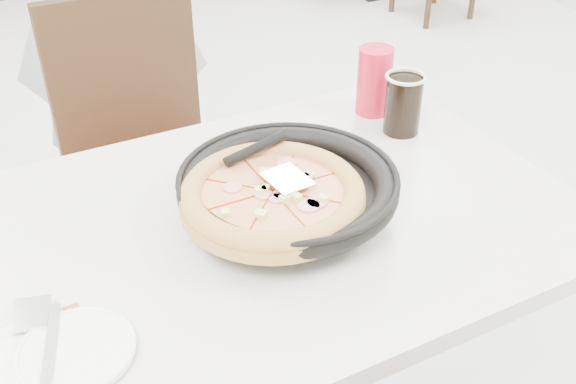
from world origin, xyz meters
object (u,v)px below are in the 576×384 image
pizza (273,201)px  side_plate (77,352)px  cola_glass (403,106)px  chair_far (157,180)px  red_cup (374,81)px  main_table (261,357)px  pizza_pan (288,196)px

pizza → side_plate: (-0.39, -0.14, -0.05)m
side_plate → cola_glass: size_ratio=1.29×
chair_far → pizza: 0.75m
chair_far → cola_glass: chair_far is taller
chair_far → red_cup: bearing=138.8°
main_table → cola_glass: 0.64m
pizza_pan → pizza: 0.05m
pizza_pan → pizza: bearing=-149.8°
pizza_pan → chair_far: bearing=96.2°
side_plate → red_cup: red_cup is taller
main_table → red_cup: bearing=31.3°
cola_glass → main_table: bearing=-160.8°
pizza_pan → cola_glass: 0.41m
pizza → side_plate: size_ratio=1.97×
red_cup → cola_glass: bearing=-88.5°
red_cup → main_table: bearing=-148.7°
main_table → pizza_pan: size_ratio=3.25×
main_table → pizza: 0.44m
side_plate → red_cup: (0.81, 0.45, 0.07)m
pizza → cola_glass: 0.46m
cola_glass → chair_far: bearing=133.0°
chair_far → red_cup: size_ratio=5.94×
cola_glass → red_cup: 0.11m
pizza → cola_glass: size_ratio=2.55×
main_table → pizza: pizza is taller
cola_glass → red_cup: bearing=91.5°
cola_glass → pizza: bearing=-155.5°
chair_far → pizza_pan: size_ratio=2.58×
cola_glass → pizza_pan: bearing=-156.2°
main_table → red_cup: 0.68m
chair_far → red_cup: (0.45, -0.37, 0.35)m
pizza_pan → pizza: size_ratio=1.11×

